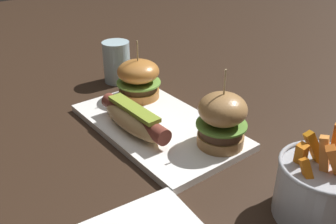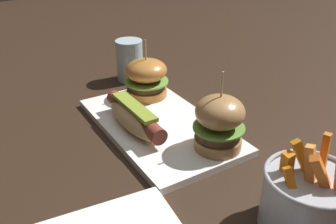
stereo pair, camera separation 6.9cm
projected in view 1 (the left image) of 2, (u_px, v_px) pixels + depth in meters
ground_plane at (157, 129)px, 0.74m from camera, size 3.00×3.00×0.00m
platter_main at (157, 126)px, 0.74m from camera, size 0.36×0.20×0.01m
hot_dog at (134, 119)px, 0.70m from camera, size 0.19×0.06×0.05m
slider_left at (139, 79)px, 0.82m from camera, size 0.10×0.10×0.13m
slider_right at (222, 119)px, 0.64m from camera, size 0.09×0.09×0.15m
fries_bucket at (320, 189)px, 0.51m from camera, size 0.12×0.12×0.14m
water_glass at (117, 62)px, 0.93m from camera, size 0.07×0.07×0.10m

